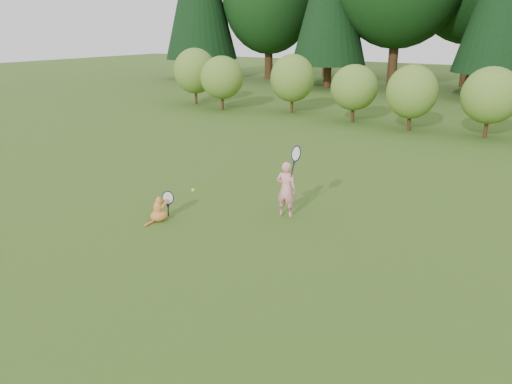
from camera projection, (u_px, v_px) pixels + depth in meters
The scene contains 5 objects.
ground at pixel (225, 235), 9.83m from camera, with size 100.00×100.00×0.00m, color #345517.
shrub_row at pixel (420, 93), 19.71m from camera, with size 28.00×3.00×2.80m, color #4B7825, non-canonical shape.
child at pixel (286, 188), 10.60m from camera, with size 0.71×0.47×1.81m.
cat at pixel (159, 208), 10.47m from camera, with size 0.49×0.74×0.73m.
tennis_ball at pixel (193, 190), 10.45m from camera, with size 0.08×0.08×0.08m.
Camera 1 is at (5.47, -7.25, 3.90)m, focal length 35.00 mm.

